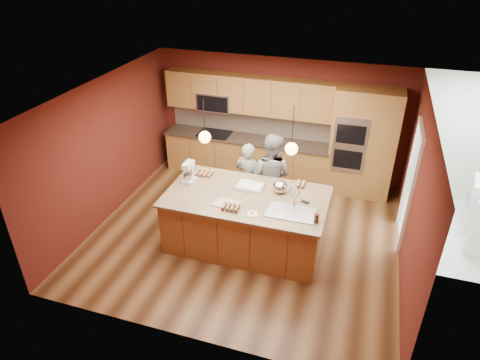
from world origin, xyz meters
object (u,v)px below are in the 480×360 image
(person_left, at_px, (248,179))
(person_right, at_px, (271,176))
(stand_mixer, at_px, (189,173))
(island, at_px, (247,220))
(mixing_bowl, at_px, (280,187))

(person_left, xyz_separation_m, person_right, (0.45, 0.00, 0.12))
(person_right, relative_size, stand_mixer, 4.56)
(island, relative_size, person_right, 1.58)
(person_left, distance_m, stand_mixer, 1.29)
(person_right, height_order, stand_mixer, person_right)
(person_left, xyz_separation_m, mixing_bowl, (0.79, -0.74, 0.37))
(island, relative_size, mixing_bowl, 10.54)
(island, xyz_separation_m, person_right, (0.16, 1.02, 0.35))
(mixing_bowl, bearing_deg, person_left, 136.93)
(stand_mixer, height_order, mixing_bowl, stand_mixer)
(person_left, bearing_deg, island, 119.06)
(island, height_order, person_left, person_left)
(island, height_order, person_right, person_right)
(stand_mixer, bearing_deg, mixing_bowl, 8.70)
(person_left, distance_m, mixing_bowl, 1.14)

